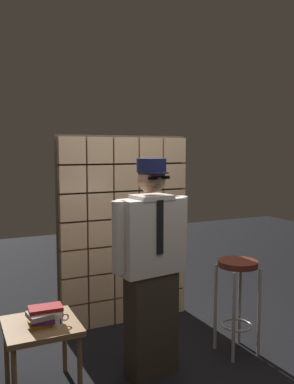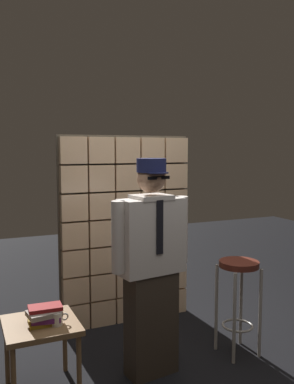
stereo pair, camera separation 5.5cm
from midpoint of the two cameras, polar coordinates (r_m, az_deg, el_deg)
glass_block_wall at (r=4.23m, az=-2.43°, el=-5.36°), size 1.39×0.10×1.93m
standing_person at (r=3.24m, az=1.09°, el=-9.90°), size 0.68×0.32×1.70m
bar_stool at (r=3.73m, az=12.93°, el=-12.42°), size 0.34×0.34×0.82m
side_table at (r=3.24m, az=-13.94°, el=-18.22°), size 0.52×0.52×0.53m
book_stack at (r=3.16m, az=-13.42°, el=-16.18°), size 0.26×0.22×0.13m
coffee_mug at (r=3.12m, az=-11.79°, el=-16.73°), size 0.13×0.08×0.09m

